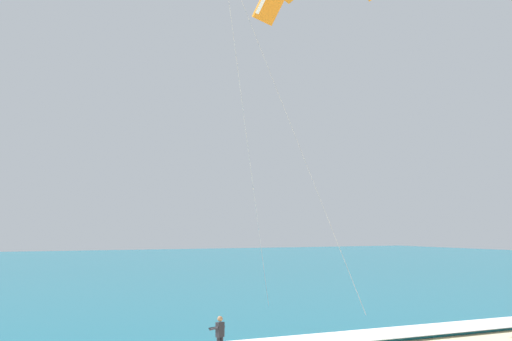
% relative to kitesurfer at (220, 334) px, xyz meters
% --- Properties ---
extents(sea, '(200.00, 120.00, 0.20)m').
position_rel_kitesurfer_xyz_m(sea, '(5.51, 59.76, -0.84)').
color(sea, '#146075').
rests_on(sea, ground).
extents(surf_foam, '(200.00, 2.71, 0.04)m').
position_rel_kitesurfer_xyz_m(surf_foam, '(5.51, 0.76, -0.72)').
color(surf_foam, white).
rests_on(surf_foam, sea).
extents(kitesurfer, '(0.66, 0.66, 1.69)m').
position_rel_kitesurfer_xyz_m(kitesurfer, '(0.00, 0.00, 0.00)').
color(kitesurfer, '#232328').
rests_on(kitesurfer, ground).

